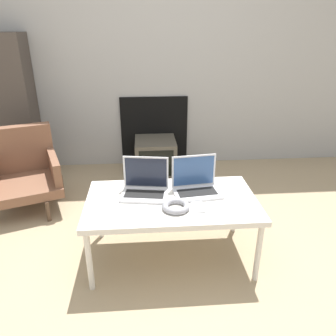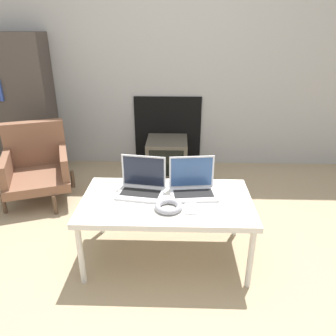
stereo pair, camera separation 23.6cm
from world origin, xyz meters
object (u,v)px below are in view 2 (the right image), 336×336
at_px(laptop_right, 193,185).
at_px(phone, 191,208).
at_px(laptop_left, 142,185).
at_px(armchair, 37,162).
at_px(headphones, 168,207).
at_px(tv, 167,155).

distance_m(laptop_right, phone, 0.21).
distance_m(laptop_left, phone, 0.39).
relative_size(laptop_left, armchair, 0.44).
height_order(headphones, tv, headphones).
relative_size(laptop_right, tv, 0.73).
xyz_separation_m(laptop_left, armchair, (-1.05, 0.77, -0.18)).
bearing_deg(phone, laptop_left, 147.52).
distance_m(laptop_left, laptop_right, 0.34).
height_order(laptop_left, armchair, laptop_left).
xyz_separation_m(laptop_right, headphones, (-0.16, -0.22, -0.04)).
bearing_deg(tv, armchair, -153.23).
bearing_deg(phone, armchair, 144.69).
relative_size(laptop_left, phone, 2.31).
bearing_deg(armchair, laptop_left, -56.06).
height_order(phone, tv, phone).
bearing_deg(laptop_left, headphones, -40.38).
relative_size(headphones, armchair, 0.23).
relative_size(tv, armchair, 0.60).
xyz_separation_m(headphones, armchair, (-1.24, 0.98, -0.14)).
height_order(laptop_right, tv, laptop_right).
relative_size(laptop_right, phone, 2.26).
distance_m(laptop_right, headphones, 0.27).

